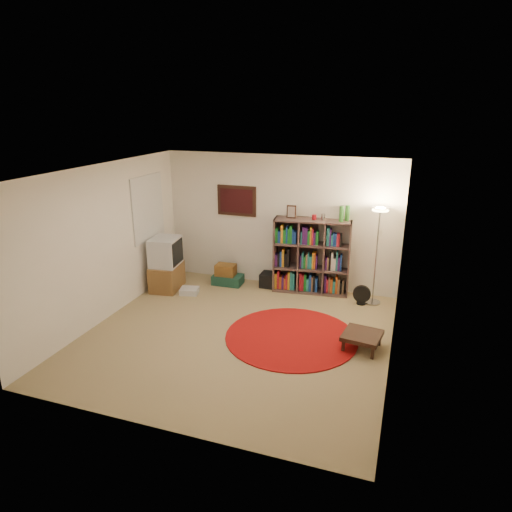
# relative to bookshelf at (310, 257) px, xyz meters

# --- Properties ---
(room) EXTENTS (4.54, 4.54, 2.54)m
(room) POSITION_rel_bookshelf_xyz_m (-0.72, -2.02, 0.59)
(room) COLOR #907C54
(room) RESTS_ON ground
(bookshelf) EXTENTS (1.43, 0.55, 1.67)m
(bookshelf) POSITION_rel_bookshelf_xyz_m (0.00, 0.00, 0.00)
(bookshelf) COLOR #4C3633
(bookshelf) RESTS_ON ground
(floor_lamp) EXTENTS (0.42, 0.42, 1.74)m
(floor_lamp) POSITION_rel_bookshelf_xyz_m (1.18, -0.17, 0.77)
(floor_lamp) COLOR #A3A5A7
(floor_lamp) RESTS_ON ground
(floor_fan) EXTENTS (0.31, 0.18, 0.35)m
(floor_fan) POSITION_rel_bookshelf_xyz_m (1.00, -0.30, -0.50)
(floor_fan) COLOR black
(floor_fan) RESTS_ON ground
(tv_stand) EXTENTS (0.56, 0.75, 1.01)m
(tv_stand) POSITION_rel_bookshelf_xyz_m (-2.59, -0.76, -0.19)
(tv_stand) COLOR brown
(tv_stand) RESTS_ON ground
(dvd_box) EXTENTS (0.38, 0.34, 0.11)m
(dvd_box) POSITION_rel_bookshelf_xyz_m (-2.09, -0.85, -0.62)
(dvd_box) COLOR silver
(dvd_box) RESTS_ON ground
(suitcase) EXTENTS (0.58, 0.39, 0.18)m
(suitcase) POSITION_rel_bookshelf_xyz_m (-1.59, -0.17, -0.58)
(suitcase) COLOR #14392D
(suitcase) RESTS_ON ground
(wicker_basket) EXTENTS (0.39, 0.29, 0.22)m
(wicker_basket) POSITION_rel_bookshelf_xyz_m (-1.63, -0.18, -0.38)
(wicker_basket) COLOR brown
(wicker_basket) RESTS_ON suitcase
(duffel_bag) EXTENTS (0.39, 0.32, 0.27)m
(duffel_bag) POSITION_rel_bookshelf_xyz_m (-0.75, -0.02, -0.54)
(duffel_bag) COLOR black
(duffel_bag) RESTS_ON ground
(red_rug) EXTENTS (2.00, 2.00, 0.02)m
(red_rug) POSITION_rel_bookshelf_xyz_m (0.14, -1.86, -0.66)
(red_rug) COLOR maroon
(red_rug) RESTS_ON ground
(side_table) EXTENTS (0.59, 0.59, 0.24)m
(side_table) POSITION_rel_bookshelf_xyz_m (1.18, -1.86, -0.47)
(side_table) COLOR black
(side_table) RESTS_ON ground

